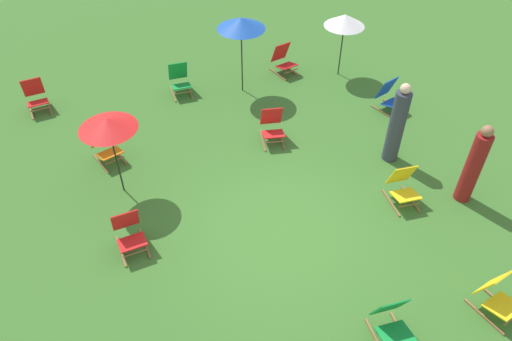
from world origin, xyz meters
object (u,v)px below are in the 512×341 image
Objects in this scene: umbrella_0 at (345,20)px; umbrella_2 at (107,124)px; deckchair_0 at (284,60)px; deckchair_8 at (272,126)px; deckchair_7 at (180,80)px; deckchair_10 at (106,146)px; deckchair_2 at (392,322)px; deckchair_11 at (390,97)px; deckchair_9 at (403,186)px; deckchair_1 at (36,96)px; deckchair_4 at (129,233)px; person_1 at (474,166)px; person_0 at (397,125)px; umbrella_1 at (241,23)px; deckchair_3 at (497,295)px.

umbrella_2 is (-6.26, -2.61, 0.13)m from umbrella_0.
deckchair_8 is (-1.40, -2.70, 0.00)m from deckchair_0.
deckchair_7 is 2.99m from deckchair_10.
deckchair_2 is 0.96× the size of deckchair_11.
deckchair_9 is at bearing -100.63° from deckchair_0.
deckchair_9 is (6.71, -5.86, 0.00)m from deckchair_1.
person_1 is at bearing -13.75° from deckchair_4.
deckchair_11 is at bearing -21.42° from deckchair_10.
deckchair_4 is 0.49× the size of umbrella_0.
person_0 reaches higher than deckchair_0.
person_1 is at bearing -61.60° from umbrella_1.
deckchair_0 is at bearing 19.68° from umbrella_1.
deckchair_0 is 1.93m from umbrella_0.
umbrella_0 is at bearing -4.51° from deckchair_10.
deckchair_3 and deckchair_11 have the same top height.
umbrella_0 is at bearing -14.39° from deckchair_1.
deckchair_7 is (-1.40, 7.88, 0.00)m from deckchair_2.
deckchair_10 is at bearing -132.96° from deckchair_7.
deckchair_3 is at bearing -0.94° from deckchair_2.
deckchair_11 is (4.67, -2.54, 0.00)m from deckchair_7.
umbrella_2 is 0.95× the size of person_0.
deckchair_0 is 6.87m from deckchair_4.
deckchair_4 and deckchair_10 have the same top height.
deckchair_2 is (4.90, -8.35, 0.00)m from deckchair_1.
deckchair_10 is (-3.53, 5.77, 0.00)m from deckchair_2.
person_0 is at bearing 62.37° from deckchair_2.
deckchair_11 is at bearing -33.66° from umbrella_1.
person_0 is (-0.96, -1.65, 0.52)m from deckchair_11.
umbrella_0 reaches higher than deckchair_7.
deckchair_7 is at bearing -173.85° from person_0.
deckchair_11 is at bearing -79.13° from umbrella_0.
umbrella_1 is 1.11× the size of umbrella_2.
deckchair_7 is (3.50, -0.47, 0.00)m from deckchair_1.
deckchair_1 and deckchair_9 have the same top height.
deckchair_4 is at bearing -111.08° from deckchair_7.
deckchair_8 is 3.20m from deckchair_9.
deckchair_9 is at bearing 77.48° from deckchair_3.
umbrella_1 is (-1.66, 4.93, 1.49)m from deckchair_9.
deckchair_1 is at bearing 144.50° from deckchair_9.
deckchair_10 is (-3.64, 0.57, 0.00)m from deckchair_8.
person_1 is at bearing -21.86° from umbrella_2.
deckchair_11 is 0.51× the size of umbrella_0.
deckchair_0 is 0.42× the size of umbrella_1.
umbrella_2 reaches higher than person_1.
deckchair_0 and deckchair_4 have the same top height.
person_1 reaches higher than deckchair_4.
deckchair_2 is 7.57m from umbrella_1.
deckchair_9 is 6.26m from deckchair_10.
deckchair_2 is 0.98× the size of deckchair_3.
umbrella_0 is 0.96× the size of person_1.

